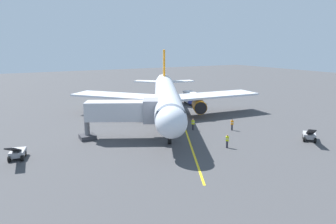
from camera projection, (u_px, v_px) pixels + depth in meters
The scene contains 10 objects.
ground_plane at pixel (175, 119), 52.14m from camera, with size 220.00×220.00×0.00m, color #424244.
apron_lead_in_line at pixel (185, 127), 46.74m from camera, with size 0.24×40.00×0.01m, color yellow.
airplane at pixel (166, 96), 51.29m from camera, with size 31.57×37.56×11.50m.
jet_bridge at pixel (129, 112), 40.15m from camera, with size 11.02×7.23×5.40m.
ground_crew_marshaller at pixel (227, 141), 37.09m from camera, with size 0.46×0.46×1.71m.
ground_crew_wing_walker at pixel (193, 124), 44.97m from camera, with size 0.38×0.47×1.71m.
ground_crew_loader at pixel (232, 124), 44.80m from camera, with size 0.47×0.41×1.71m.
box_truck_near_nose at pixel (190, 98), 65.01m from camera, with size 2.87×4.91×2.62m.
belt_loader_portside at pixel (17, 153), 33.53m from camera, with size 2.24×4.73×2.32m.
belt_loader_starboard_side at pixel (309, 135), 40.04m from camera, with size 4.26×3.89×2.32m.
Camera 1 is at (25.23, 43.94, 12.40)m, focal length 32.22 mm.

